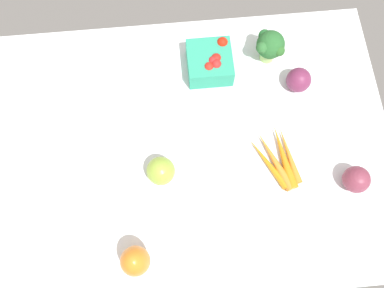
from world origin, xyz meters
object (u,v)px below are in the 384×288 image
object	(u,v)px
bell_pepper_orange	(135,261)
broccoli_head	(270,45)
heirloom_tomato_green	(161,171)
red_onion_near_basket	(299,80)
red_onion_center	(356,179)
carrot_bunch	(279,158)
berry_basket	(210,62)

from	to	relation	value
bell_pepper_orange	broccoli_head	size ratio (longest dim) A/B	0.95
heirloom_tomato_green	red_onion_near_basket	bearing A→B (deg)	29.45
red_onion_center	carrot_bunch	bearing A→B (deg)	156.32
bell_pepper_orange	heirloom_tomato_green	bearing A→B (deg)	71.18
bell_pepper_orange	broccoli_head	bearing A→B (deg)	53.38
red_onion_center	bell_pepper_orange	size ratio (longest dim) A/B	0.68
heirloom_tomato_green	broccoli_head	xyz separation A→B (cm)	(31.41, 30.98, 2.63)
berry_basket	bell_pepper_orange	xyz separation A→B (cm)	(-22.46, -49.78, 1.41)
berry_basket	red_onion_near_basket	size ratio (longest dim) A/B	1.80
heirloom_tomato_green	red_onion_near_basket	size ratio (longest dim) A/B	1.07
heirloom_tomato_green	red_onion_center	distance (cm)	47.95
red_onion_center	carrot_bunch	xyz separation A→B (cm)	(-17.48, 7.67, -2.12)
red_onion_near_basket	broccoli_head	size ratio (longest dim) A/B	0.64
heirloom_tomato_green	carrot_bunch	bearing A→B (deg)	2.13
berry_basket	red_onion_center	world-z (taller)	berry_basket
carrot_bunch	broccoli_head	distance (cm)	30.30
red_onion_near_basket	bell_pepper_orange	size ratio (longest dim) A/B	0.67
berry_basket	bell_pepper_orange	bearing A→B (deg)	-114.28
heirloom_tomato_green	red_onion_near_basket	distance (cm)	43.88
heirloom_tomato_green	broccoli_head	bearing A→B (deg)	44.60
carrot_bunch	broccoli_head	xyz separation A→B (cm)	(1.39, 29.86, 4.95)
heirloom_tomato_green	berry_basket	distance (cm)	32.77
carrot_bunch	broccoli_head	bearing A→B (deg)	87.33
red_onion_near_basket	bell_pepper_orange	bearing A→B (deg)	-136.90
red_onion_near_basket	broccoli_head	bearing A→B (deg)	125.88
berry_basket	red_onion_center	distance (cm)	47.89
heirloom_tomato_green	bell_pepper_orange	xyz separation A→B (cm)	(-7.10, -20.83, 1.35)
red_onion_center	broccoli_head	xyz separation A→B (cm)	(-16.09, 37.53, 2.83)
carrot_bunch	broccoli_head	world-z (taller)	broccoli_head
bell_pepper_orange	carrot_bunch	size ratio (longest dim) A/B	0.56
berry_basket	red_onion_near_basket	distance (cm)	24.02
red_onion_center	berry_basket	bearing A→B (deg)	132.15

